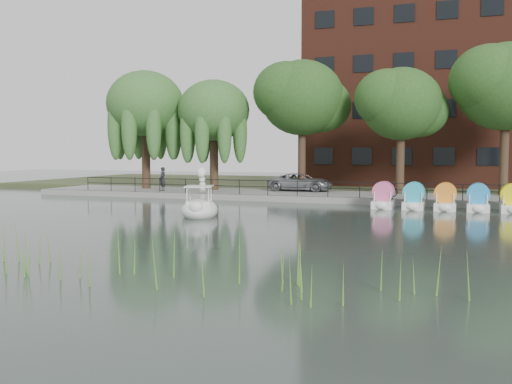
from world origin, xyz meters
The scene contains 17 objects.
ground_plane centered at (0.00, 0.00, 0.00)m, with size 120.00×120.00×0.00m, color #3E4B45.
promenade centered at (0.00, 16.00, 0.20)m, with size 40.00×6.00×0.40m, color gray.
kerb centered at (0.00, 13.05, 0.20)m, with size 40.00×0.25×0.40m, color gray.
land_strip centered at (0.00, 30.00, 0.18)m, with size 60.00×22.00×0.36m, color #47512D.
railing centered at (0.00, 13.25, 1.15)m, with size 32.00×0.05×1.00m.
apartment_building centered at (7.00, 29.97, 9.36)m, with size 20.00×10.07×18.00m.
willow_left centered at (-13.00, 16.50, 6.87)m, with size 5.88×5.88×9.01m.
willow_mid centered at (-7.50, 17.00, 6.25)m, with size 5.32×5.32×8.15m.
broadleaf_center centered at (-1.00, 18.00, 7.06)m, with size 6.00×6.00×9.25m.
broadleaf_right centered at (6.00, 17.50, 6.39)m, with size 5.40×5.40×8.32m.
broadleaf_far centered at (12.50, 18.50, 7.40)m, with size 6.30×6.30×9.71m.
minivan centered at (-0.99, 17.72, 1.14)m, with size 5.30×2.44×1.48m, color gray.
bicycle centered at (5.37, 14.88, 0.90)m, with size 1.72×0.60×1.00m, color gray.
pedestrian centered at (-10.42, 14.43, 1.39)m, with size 0.71×0.48×1.98m, color black.
swan_boat centered at (-2.47, 3.87, 0.54)m, with size 2.63×3.31×2.45m.
pedal_boat_row centered at (9.94, 11.28, 0.61)m, with size 9.65×1.70×1.40m.
reed_bank centered at (2.00, -9.50, 0.60)m, with size 24.00×2.40×1.20m.
Camera 1 is at (9.84, -22.00, 3.31)m, focal length 40.00 mm.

